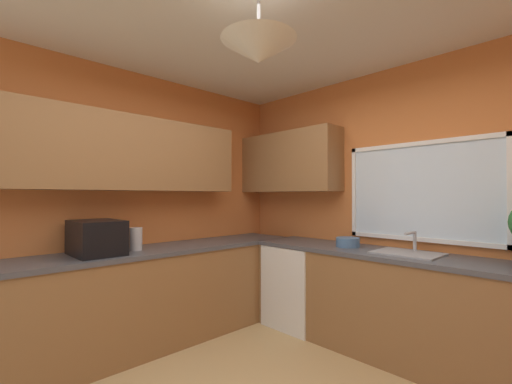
# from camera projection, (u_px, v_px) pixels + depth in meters

# --- Properties ---
(room_shell) EXTENTS (3.96, 3.90, 2.71)m
(room_shell) POSITION_uv_depth(u_px,v_px,m) (266.00, 145.00, 2.51)
(room_shell) COLOR #D17238
(room_shell) RESTS_ON ground_plane
(counter_run_left) EXTENTS (0.65, 3.51, 0.90)m
(counter_run_left) POSITION_uv_depth(u_px,v_px,m) (136.00, 300.00, 3.08)
(counter_run_left) COLOR olive
(counter_run_left) RESTS_ON ground_plane
(counter_run_back) EXTENTS (3.05, 0.65, 0.90)m
(counter_run_back) POSITION_uv_depth(u_px,v_px,m) (410.00, 308.00, 2.86)
(counter_run_back) COLOR olive
(counter_run_back) RESTS_ON ground_plane
(dishwasher) EXTENTS (0.60, 0.60, 0.86)m
(dishwasher) POSITION_uv_depth(u_px,v_px,m) (300.00, 285.00, 3.68)
(dishwasher) COLOR white
(dishwasher) RESTS_ON ground_plane
(microwave) EXTENTS (0.48, 0.36, 0.29)m
(microwave) POSITION_uv_depth(u_px,v_px,m) (96.00, 237.00, 2.85)
(microwave) COLOR black
(microwave) RESTS_ON counter_run_left
(kettle) EXTENTS (0.11, 0.11, 0.21)m
(kettle) POSITION_uv_depth(u_px,v_px,m) (136.00, 239.00, 3.07)
(kettle) COLOR #B7B7BC
(kettle) RESTS_ON counter_run_left
(sink_assembly) EXTENTS (0.52, 0.40, 0.19)m
(sink_assembly) POSITION_uv_depth(u_px,v_px,m) (408.00, 253.00, 2.88)
(sink_assembly) COLOR #9EA0A5
(sink_assembly) RESTS_ON counter_run_back
(bowl) EXTENTS (0.22, 0.22, 0.09)m
(bowl) POSITION_uv_depth(u_px,v_px,m) (348.00, 242.00, 3.29)
(bowl) COLOR #4C7099
(bowl) RESTS_ON counter_run_back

